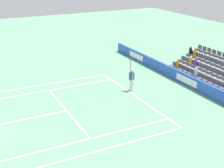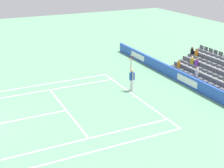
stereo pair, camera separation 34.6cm
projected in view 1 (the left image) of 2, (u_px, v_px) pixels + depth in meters
line_baseline at (136, 96)px, 24.11m from camera, size 10.97×0.10×0.01m
line_service at (67, 111)px, 21.81m from camera, size 8.23×0.10×0.01m
line_centre_service at (19, 120)px, 20.46m from camera, size 0.10×6.40×0.01m
line_singles_sideline_left at (44, 91)px, 25.04m from camera, size 0.10×11.89×0.01m
line_singles_sideline_right at (83, 140)px, 18.19m from camera, size 0.10×11.89×0.01m
line_doubles_sideline_left at (39, 85)px, 26.18m from camera, size 0.10×11.89×0.01m
line_doubles_sideline_right at (93, 153)px, 17.05m from camera, size 0.10×11.89×0.01m
line_centre_mark at (135, 96)px, 24.07m from camera, size 0.10×0.20×0.01m
sponsor_barrier at (187, 80)px, 25.98m from camera, size 23.84×0.22×0.96m
tennis_player at (132, 79)px, 24.82m from camera, size 0.53×0.37×2.85m
stadium_stand at (215, 73)px, 27.15m from camera, size 7.44×3.80×2.19m
loose_tennis_ball at (30, 119)px, 20.61m from camera, size 0.07×0.07×0.07m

